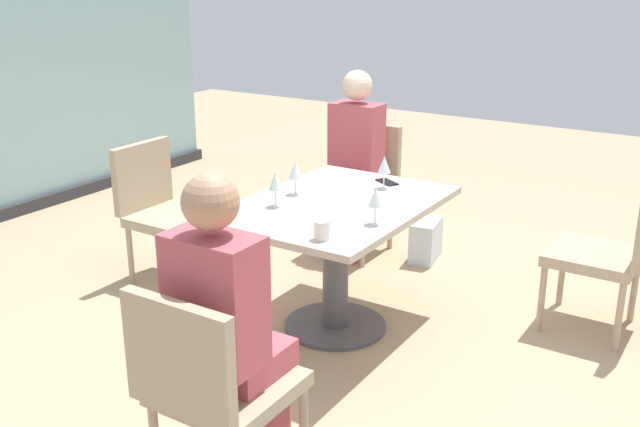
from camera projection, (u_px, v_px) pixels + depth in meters
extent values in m
plane|color=tan|center=(335.00, 327.00, 4.10)|extent=(12.00, 12.00, 0.00)
cube|color=#BCB29E|center=(336.00, 206.00, 3.87)|extent=(1.24, 0.90, 0.04)
cylinder|color=#4C4C51|center=(336.00, 270.00, 3.99)|extent=(0.14, 0.14, 0.69)
cylinder|color=#4C4C51|center=(335.00, 325.00, 4.09)|extent=(0.56, 0.56, 0.02)
cube|color=tan|center=(229.00, 388.00, 2.74)|extent=(0.46, 0.46, 0.06)
cube|color=tan|center=(178.00, 359.00, 2.46)|extent=(0.05, 0.46, 0.42)
cylinder|color=tan|center=(224.00, 398.00, 3.07)|extent=(0.04, 0.04, 0.39)
cube|color=tan|center=(352.00, 194.00, 5.05)|extent=(0.46, 0.46, 0.06)
cube|color=tan|center=(370.00, 153.00, 5.17)|extent=(0.05, 0.46, 0.42)
cylinder|color=tan|center=(312.00, 228.00, 5.06)|extent=(0.04, 0.04, 0.39)
cylinder|color=tan|center=(363.00, 239.00, 4.86)|extent=(0.04, 0.04, 0.39)
cylinder|color=tan|center=(342.00, 212.00, 5.38)|extent=(0.04, 0.04, 0.39)
cylinder|color=tan|center=(390.00, 222.00, 5.18)|extent=(0.04, 0.04, 0.39)
cube|color=tan|center=(175.00, 219.00, 4.56)|extent=(0.46, 0.46, 0.06)
cube|color=tan|center=(142.00, 176.00, 4.61)|extent=(0.46, 0.05, 0.42)
cylinder|color=tan|center=(179.00, 270.00, 4.37)|extent=(0.04, 0.04, 0.39)
cylinder|color=tan|center=(222.00, 249.00, 4.69)|extent=(0.04, 0.04, 0.39)
cylinder|color=tan|center=(131.00, 256.00, 4.57)|extent=(0.04, 0.04, 0.39)
cylinder|color=tan|center=(175.00, 237.00, 4.89)|extent=(0.04, 0.04, 0.39)
cube|color=tan|center=(593.00, 256.00, 3.98)|extent=(0.46, 0.46, 0.06)
cylinder|color=tan|center=(562.00, 274.00, 4.31)|extent=(0.04, 0.04, 0.39)
cylinder|color=tan|center=(542.00, 299.00, 3.99)|extent=(0.04, 0.04, 0.39)
cylinder|color=tan|center=(634.00, 289.00, 4.11)|extent=(0.04, 0.04, 0.39)
cylinder|color=tan|center=(619.00, 317.00, 3.79)|extent=(0.04, 0.04, 0.39)
cylinder|color=#B24C56|center=(277.00, 417.00, 2.90)|extent=(0.11, 0.11, 0.45)
cube|color=#B24C56|center=(260.00, 365.00, 2.73)|extent=(0.32, 0.13, 0.11)
cylinder|color=#B24C56|center=(241.00, 403.00, 2.99)|extent=(0.11, 0.11, 0.45)
cube|color=#B24C56|center=(223.00, 352.00, 2.82)|extent=(0.32, 0.13, 0.11)
cube|color=#B24C56|center=(215.00, 300.00, 2.58)|extent=(0.20, 0.34, 0.48)
sphere|color=tan|center=(210.00, 202.00, 2.46)|extent=(0.20, 0.20, 0.20)
cylinder|color=#B24C56|center=(327.00, 226.00, 5.01)|extent=(0.11, 0.11, 0.45)
cube|color=#B24C56|center=(335.00, 183.00, 5.00)|extent=(0.32, 0.13, 0.11)
cylinder|color=#B24C56|center=(350.00, 231.00, 4.92)|extent=(0.11, 0.11, 0.45)
cube|color=#B24C56|center=(358.00, 187.00, 4.91)|extent=(0.32, 0.13, 0.11)
cube|color=#B24C56|center=(356.00, 139.00, 4.96)|extent=(0.20, 0.34, 0.48)
sphere|color=beige|center=(357.00, 85.00, 4.85)|extent=(0.20, 0.20, 0.20)
cylinder|color=silver|center=(384.00, 188.00, 4.10)|extent=(0.06, 0.06, 0.00)
cylinder|color=silver|center=(384.00, 180.00, 4.09)|extent=(0.01, 0.01, 0.08)
cone|color=silver|center=(384.00, 164.00, 4.06)|extent=(0.07, 0.07, 0.09)
cylinder|color=silver|center=(375.00, 224.00, 3.54)|extent=(0.06, 0.06, 0.00)
cylinder|color=silver|center=(375.00, 215.00, 3.52)|extent=(0.01, 0.01, 0.08)
cone|color=silver|center=(376.00, 197.00, 3.49)|extent=(0.07, 0.07, 0.09)
cylinder|color=silver|center=(296.00, 194.00, 4.00)|extent=(0.06, 0.06, 0.00)
cylinder|color=silver|center=(295.00, 186.00, 3.98)|extent=(0.01, 0.01, 0.08)
cone|color=silver|center=(295.00, 170.00, 3.96)|extent=(0.07, 0.07, 0.09)
cylinder|color=silver|center=(276.00, 206.00, 3.80)|extent=(0.06, 0.06, 0.00)
cylinder|color=silver|center=(276.00, 198.00, 3.78)|extent=(0.01, 0.01, 0.08)
cone|color=silver|center=(275.00, 181.00, 3.75)|extent=(0.07, 0.07, 0.09)
cylinder|color=white|center=(322.00, 230.00, 3.33)|extent=(0.08, 0.08, 0.09)
cube|color=black|center=(387.00, 182.00, 4.21)|extent=(0.13, 0.16, 0.01)
cube|color=silver|center=(426.00, 240.00, 4.99)|extent=(0.32, 0.21, 0.28)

